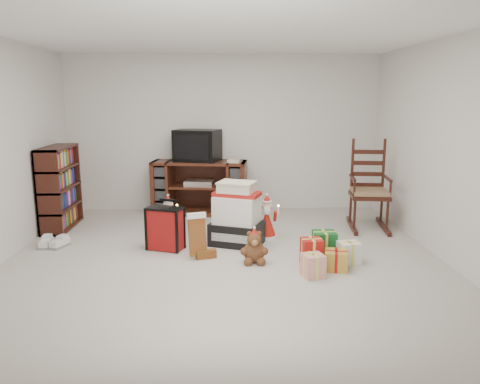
# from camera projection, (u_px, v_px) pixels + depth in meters

# --- Properties ---
(room) EXTENTS (5.01, 5.01, 2.51)m
(room) POSITION_uv_depth(u_px,v_px,m) (223.00, 152.00, 5.12)
(room) COLOR #B2ABA3
(room) RESTS_ON ground
(tv_stand) EXTENTS (1.53, 0.71, 0.84)m
(tv_stand) POSITION_uv_depth(u_px,v_px,m) (200.00, 187.00, 7.43)
(tv_stand) COLOR #4B1F15
(tv_stand) RESTS_ON floor
(bookshelf) EXTENTS (0.32, 0.95, 1.16)m
(bookshelf) POSITION_uv_depth(u_px,v_px,m) (60.00, 189.00, 6.59)
(bookshelf) COLOR #39150F
(bookshelf) RESTS_ON floor
(rocking_chair) EXTENTS (0.63, 0.92, 1.30)m
(rocking_chair) POSITION_uv_depth(u_px,v_px,m) (368.00, 197.00, 6.64)
(rocking_chair) COLOR #39150F
(rocking_chair) RESTS_ON floor
(gift_pile) EXTENTS (0.75, 0.65, 0.79)m
(gift_pile) POSITION_uv_depth(u_px,v_px,m) (237.00, 218.00, 5.88)
(gift_pile) COLOR black
(gift_pile) RESTS_ON floor
(red_suitcase) EXTENTS (0.46, 0.34, 0.62)m
(red_suitcase) POSITION_uv_depth(u_px,v_px,m) (165.00, 228.00, 5.68)
(red_suitcase) COLOR #9C1911
(red_suitcase) RESTS_ON floor
(stocking) EXTENTS (0.28, 0.18, 0.54)m
(stocking) POSITION_uv_depth(u_px,v_px,m) (197.00, 236.00, 5.37)
(stocking) COLOR #0B6814
(stocking) RESTS_ON floor
(teddy_bear) EXTENTS (0.24, 0.22, 0.36)m
(teddy_bear) POSITION_uv_depth(u_px,v_px,m) (254.00, 249.00, 5.26)
(teddy_bear) COLOR brown
(teddy_bear) RESTS_ON floor
(santa_figurine) EXTENTS (0.28, 0.27, 0.58)m
(santa_figurine) POSITION_uv_depth(u_px,v_px,m) (267.00, 221.00, 6.17)
(santa_figurine) COLOR #AA1B12
(santa_figurine) RESTS_ON floor
(mrs_claus_figurine) EXTENTS (0.26, 0.25, 0.53)m
(mrs_claus_figurine) POSITION_uv_depth(u_px,v_px,m) (169.00, 219.00, 6.38)
(mrs_claus_figurine) COLOR #AA1B12
(mrs_claus_figurine) RESTS_ON floor
(sneaker_pair) EXTENTS (0.35, 0.30, 0.10)m
(sneaker_pair) POSITION_uv_depth(u_px,v_px,m) (53.00, 243.00, 5.82)
(sneaker_pair) COLOR silver
(sneaker_pair) RESTS_ON floor
(gift_cluster) EXTENTS (0.73, 0.83, 0.25)m
(gift_cluster) POSITION_uv_depth(u_px,v_px,m) (327.00, 255.00, 5.15)
(gift_cluster) COLOR #A71713
(gift_cluster) RESTS_ON floor
(crt_television) EXTENTS (0.78, 0.67, 0.49)m
(crt_television) POSITION_uv_depth(u_px,v_px,m) (197.00, 145.00, 7.33)
(crt_television) COLOR black
(crt_television) RESTS_ON tv_stand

